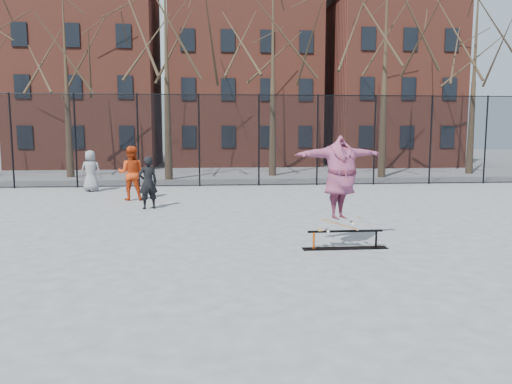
{
  "coord_description": "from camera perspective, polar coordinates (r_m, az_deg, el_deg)",
  "views": [
    {
      "loc": [
        -0.93,
        -8.79,
        2.5
      ],
      "look_at": [
        0.02,
        1.5,
        1.19
      ],
      "focal_mm": 35.0,
      "sensor_mm": 36.0,
      "label": 1
    }
  ],
  "objects": [
    {
      "name": "ground",
      "position": [
        9.19,
        0.76,
        -8.56
      ],
      "size": [
        100.0,
        100.0,
        0.0
      ],
      "primitive_type": "plane",
      "color": "slate"
    },
    {
      "name": "skate_rail",
      "position": [
        10.68,
        10.15,
        -5.57
      ],
      "size": [
        1.81,
        0.28,
        0.4
      ],
      "color": "black",
      "rests_on": "ground"
    },
    {
      "name": "skateboard",
      "position": [
        10.58,
        9.52,
        -4.05
      ],
      "size": [
        0.85,
        0.2,
        0.1
      ],
      "primitive_type": null,
      "color": "olive",
      "rests_on": "skate_rail"
    },
    {
      "name": "skater",
      "position": [
        10.44,
        9.62,
        0.88
      ],
      "size": [
        2.19,
        1.29,
        1.73
      ],
      "primitive_type": "imported",
      "rotation": [
        0.0,
        0.0,
        0.36
      ],
      "color": "#6E3C97",
      "rests_on": "skateboard"
    },
    {
      "name": "bystander_grey",
      "position": [
        21.02,
        -18.36,
        2.3
      ],
      "size": [
        0.83,
        0.56,
        1.66
      ],
      "primitive_type": "imported",
      "rotation": [
        0.0,
        0.0,
        3.1
      ],
      "color": "slate",
      "rests_on": "ground"
    },
    {
      "name": "bystander_black",
      "position": [
        15.95,
        -12.24,
        1.05
      ],
      "size": [
        0.71,
        0.6,
        1.66
      ],
      "primitive_type": "imported",
      "rotation": [
        0.0,
        0.0,
        3.54
      ],
      "color": "black",
      "rests_on": "ground"
    },
    {
      "name": "bystander_red",
      "position": [
        18.06,
        -14.08,
        2.1
      ],
      "size": [
        0.94,
        0.74,
        1.91
      ],
      "primitive_type": "imported",
      "rotation": [
        0.0,
        0.0,
        3.12
      ],
      "color": "#BA3510",
      "rests_on": "ground"
    },
    {
      "name": "fence",
      "position": [
        21.81,
        -2.86,
        6.05
      ],
      "size": [
        34.03,
        0.07,
        4.0
      ],
      "color": "black",
      "rests_on": "ground"
    },
    {
      "name": "tree_row",
      "position": [
        26.4,
        -3.87,
        17.81
      ],
      "size": [
        33.66,
        7.46,
        10.67
      ],
      "color": "black",
      "rests_on": "ground"
    },
    {
      "name": "rowhouses",
      "position": [
        35.01,
        -2.59,
        13.07
      ],
      "size": [
        29.0,
        7.0,
        13.0
      ],
      "color": "brown",
      "rests_on": "ground"
    }
  ]
}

